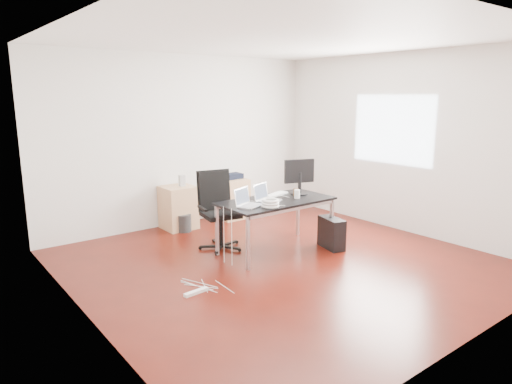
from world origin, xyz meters
TOP-DOWN VIEW (x-y plane):
  - room_shell at (0.04, 0.00)m, footprint 5.00×5.00m
  - desk at (0.24, 0.41)m, footprint 1.60×0.80m
  - office_chair at (-0.30, 1.03)m, footprint 0.56×0.58m
  - filing_cabinet_left at (-0.30, 2.23)m, footprint 0.50×0.50m
  - filing_cabinet_right at (0.75, 2.23)m, footprint 0.50×0.50m
  - pc_tower at (0.94, 0.00)m, footprint 0.31×0.49m
  - wastebasket at (-0.33, 2.02)m, footprint 0.29×0.29m
  - power_strip at (-1.38, -0.14)m, footprint 0.30×0.09m
  - laptop_left at (-0.28, 0.37)m, footprint 0.40×0.36m
  - laptop_right at (0.10, 0.46)m, footprint 0.39×0.35m
  - monitor at (0.75, 0.50)m, footprint 0.44×0.26m
  - keyboard at (0.44, 0.64)m, footprint 0.46×0.25m
  - cup_white at (0.54, 0.31)m, footprint 0.09×0.09m
  - cup_brown at (0.65, 0.45)m, footprint 0.09×0.09m
  - cable_coil at (-0.08, 0.14)m, footprint 0.24×0.24m
  - power_adapter at (0.05, 0.23)m, footprint 0.07×0.07m
  - speaker at (-0.23, 2.21)m, footprint 0.10×0.09m
  - navy_garment at (0.82, 2.26)m, footprint 0.30×0.24m

SIDE VIEW (x-z plane):
  - power_strip at x=-1.38m, z-range 0.00..0.04m
  - wastebasket at x=-0.33m, z-range 0.00..0.28m
  - pc_tower at x=0.94m, z-range 0.00..0.44m
  - filing_cabinet_left at x=-0.30m, z-range 0.00..0.70m
  - filing_cabinet_right at x=0.75m, z-range 0.00..0.70m
  - office_chair at x=-0.30m, z-range 0.06..1.15m
  - desk at x=0.24m, z-range 0.31..1.04m
  - keyboard at x=0.44m, z-range 0.73..0.75m
  - power_adapter at x=0.05m, z-range 0.73..0.76m
  - navy_garment at x=0.82m, z-range 0.70..0.79m
  - cup_brown at x=0.65m, z-range 0.73..0.83m
  - cable_coil at x=-0.08m, z-range 0.73..0.84m
  - laptop_left at x=-0.28m, z-range 0.67..0.90m
  - laptop_right at x=0.10m, z-range 0.67..0.90m
  - speaker at x=-0.23m, z-range 0.70..0.88m
  - cup_white at x=0.54m, z-range 0.73..0.85m
  - monitor at x=0.75m, z-range 0.76..1.27m
  - room_shell at x=0.04m, z-range -1.10..3.90m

